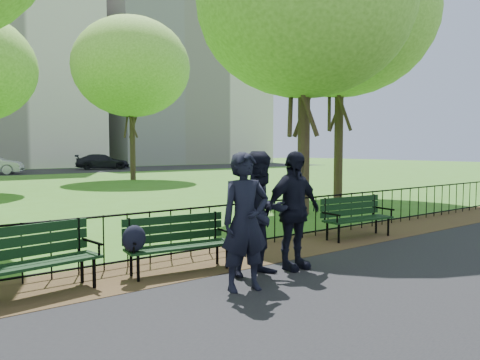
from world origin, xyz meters
TOP-DOWN VIEW (x-y plane):
  - ground at (0.00, 0.00)m, footprint 120.00×120.00m
  - dirt_strip at (0.00, 1.50)m, footprint 60.00×1.60m
  - iron_fence at (0.00, 2.00)m, footprint 24.06×0.06m
  - apartment_east at (26.00, 48.00)m, footprint 20.00×15.00m
  - park_bench_main at (-0.77, 1.24)m, footprint 1.84×0.73m
  - park_bench_left_a at (-2.67, 1.37)m, footprint 1.86×0.79m
  - park_bench_right_a at (3.95, 1.37)m, footprint 1.75×0.68m
  - tree_near_e at (5.68, 4.67)m, footprint 6.25×6.25m
  - tree_mid_e at (9.63, 6.77)m, footprint 7.08×7.08m
  - tree_far_e at (7.85, 21.31)m, footprint 6.96×6.96m
  - person_left at (-0.23, -0.13)m, footprint 0.78×0.60m
  - person_mid at (0.42, 0.30)m, footprint 0.96×0.57m
  - person_right at (1.07, 0.28)m, footprint 1.11×0.46m
  - sedan_dark at (11.34, 35.41)m, footprint 5.02×3.29m

SIDE VIEW (x-z plane):
  - ground at x=0.00m, z-range 0.00..0.00m
  - dirt_strip at x=0.00m, z-range 0.01..0.02m
  - iron_fence at x=0.00m, z-range 0.00..1.00m
  - park_bench_right_a at x=3.95m, z-range 0.07..1.04m
  - park_bench_main at x=-0.77m, z-range 0.10..1.06m
  - park_bench_left_a at x=-2.67m, z-range 0.07..1.10m
  - sedan_dark at x=11.34m, z-range 0.01..1.36m
  - person_left at x=-0.23m, z-range 0.01..1.90m
  - person_right at x=1.07m, z-range 0.01..1.91m
  - person_mid at x=0.42m, z-range 0.01..1.91m
  - tree_near_e at x=5.68m, z-range 1.69..10.39m
  - tree_far_e at x=7.85m, z-range 1.89..11.59m
  - tree_mid_e at x=9.63m, z-range 1.92..11.78m
  - apartment_east at x=26.00m, z-range 0.00..24.00m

